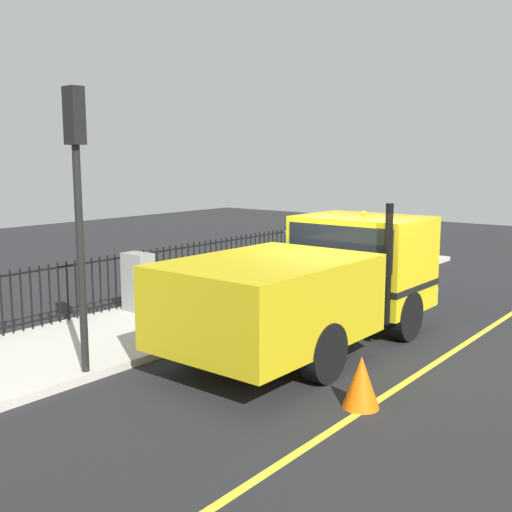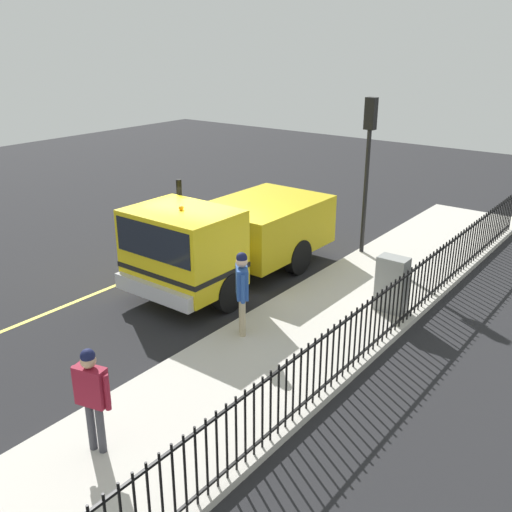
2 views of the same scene
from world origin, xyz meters
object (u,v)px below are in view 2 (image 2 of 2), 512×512
Objects in this scene: utility_cabinet at (392,284)px; pedestrian_distant at (92,390)px; work_truck at (225,236)px; traffic_light_near at (369,146)px; traffic_cone at (220,233)px; worker_standing at (242,285)px.

pedestrian_distant is at bearing -101.34° from utility_cabinet.
traffic_light_near is (1.89, 3.91, 1.94)m from work_truck.
traffic_cone is at bearing 27.32° from traffic_light_near.
utility_cabinet is (1.99, 2.94, -0.48)m from worker_standing.
traffic_light_near is 4.60m from utility_cabinet.
work_truck is 3.11m from worker_standing.
worker_standing is 0.42× the size of traffic_light_near.
traffic_cone is (-4.86, 8.53, -0.82)m from pedestrian_distant.
traffic_cone is at bearing 105.85° from pedestrian_distant.
work_truck is 1.38× the size of traffic_light_near.
traffic_cone is (-3.96, -1.73, -2.85)m from traffic_light_near.
utility_cabinet is at bearing -168.97° from work_truck.
pedestrian_distant is 1.34× the size of utility_cabinet.
traffic_light_near is 3.39× the size of utility_cabinet.
work_truck is at bearing 67.81° from traffic_light_near.
pedestrian_distant is 10.50m from traffic_light_near.
work_truck is at bearing -46.57° from traffic_cone.
traffic_light_near is 5.87× the size of traffic_cone.
worker_standing is 2.46× the size of traffic_cone.
traffic_light_near is at bearing 81.22° from pedestrian_distant.
pedestrian_distant is 9.85m from traffic_cone.
worker_standing is (2.25, -2.15, -0.03)m from work_truck.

